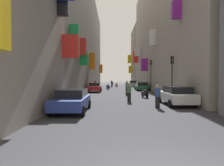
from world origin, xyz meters
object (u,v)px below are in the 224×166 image
at_px(parked_car_blue, 72,100).
at_px(pedestrian_mid_street, 158,96).
at_px(pedestrian_near_left, 95,84).
at_px(traffic_light_near_corner, 151,71).
at_px(pedestrian_crossing, 112,84).
at_px(pedestrian_near_right, 127,88).
at_px(scooter_black, 145,93).
at_px(parked_car_red, 95,87).
at_px(traffic_light_far_corner, 172,70).
at_px(scooter_white, 116,85).
at_px(scooter_silver, 112,84).
at_px(scooter_blue, 108,87).
at_px(parked_car_white, 176,95).
at_px(parked_car_silver, 133,84).
at_px(pedestrian_far_away, 129,93).
at_px(parked_car_green, 141,86).

height_order(parked_car_blue, pedestrian_mid_street, pedestrian_mid_street).
distance_m(pedestrian_near_left, traffic_light_near_corner, 11.70).
xyz_separation_m(pedestrian_crossing, pedestrian_near_right, (1.91, -20.79, 0.09)).
bearing_deg(scooter_black, parked_car_red, 125.13).
height_order(parked_car_red, traffic_light_far_corner, traffic_light_far_corner).
height_order(pedestrian_near_left, traffic_light_far_corner, traffic_light_far_corner).
relative_size(traffic_light_near_corner, traffic_light_far_corner, 1.13).
bearing_deg(scooter_white, pedestrian_near_left, -114.53).
distance_m(scooter_silver, scooter_black, 34.37).
bearing_deg(pedestrian_crossing, scooter_blue, -94.25).
height_order(scooter_silver, traffic_light_near_corner, traffic_light_near_corner).
height_order(parked_car_white, parked_car_blue, parked_car_white).
bearing_deg(parked_car_silver, scooter_black, -93.13).
bearing_deg(traffic_light_far_corner, scooter_blue, 110.84).
height_order(scooter_white, pedestrian_near_right, pedestrian_near_right).
bearing_deg(scooter_silver, pedestrian_near_right, -86.70).
relative_size(scooter_white, pedestrian_far_away, 1.09).
distance_m(pedestrian_mid_street, traffic_light_far_corner, 6.00).
bearing_deg(parked_car_red, pedestrian_mid_street, -69.64).
bearing_deg(parked_car_white, scooter_blue, 105.58).
xyz_separation_m(pedestrian_near_right, traffic_light_near_corner, (3.92, 4.63, 2.32)).
xyz_separation_m(scooter_white, pedestrian_crossing, (-1.09, -0.20, 0.33)).
bearing_deg(scooter_blue, parked_car_red, -106.14).
xyz_separation_m(pedestrian_near_left, traffic_light_near_corner, (8.90, -7.23, 2.31)).
bearing_deg(traffic_light_far_corner, parked_car_blue, -141.85).
bearing_deg(pedestrian_near_left, pedestrian_mid_street, -74.22).
distance_m(scooter_blue, pedestrian_far_away, 18.88).
relative_size(parked_car_white, parked_car_red, 1.12).
bearing_deg(pedestrian_crossing, pedestrian_far_away, -86.81).
bearing_deg(traffic_light_near_corner, parked_car_blue, -116.44).
relative_size(parked_car_silver, pedestrian_far_away, 2.54).
height_order(parked_car_blue, scooter_silver, parked_car_blue).
bearing_deg(parked_car_silver, parked_car_white, -89.74).
distance_m(parked_car_silver, scooter_white, 3.94).
bearing_deg(parked_car_red, parked_car_silver, 65.75).
bearing_deg(pedestrian_crossing, scooter_black, -81.69).
height_order(parked_car_green, pedestrian_near_right, pedestrian_near_right).
xyz_separation_m(parked_car_green, parked_car_blue, (-7.48, -20.43, -0.00)).
relative_size(pedestrian_far_away, traffic_light_near_corner, 0.35).
height_order(pedestrian_near_right, pedestrian_far_away, pedestrian_near_right).
bearing_deg(pedestrian_crossing, parked_car_red, -99.25).
xyz_separation_m(traffic_light_near_corner, traffic_light_far_corner, (-0.00, -10.18, -0.33)).
height_order(pedestrian_near_left, pedestrian_near_right, pedestrian_near_left).
bearing_deg(parked_car_red, pedestrian_far_away, -71.51).
height_order(scooter_blue, pedestrian_near_right, pedestrian_near_right).
relative_size(parked_car_silver, scooter_silver, 2.14).
xyz_separation_m(scooter_silver, pedestrian_far_away, (1.41, -37.81, 0.37)).
distance_m(parked_car_white, parked_car_silver, 30.88).
xyz_separation_m(pedestrian_crossing, pedestrian_far_away, (1.56, -27.97, 0.04)).
bearing_deg(traffic_light_far_corner, pedestrian_near_left, 117.07).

